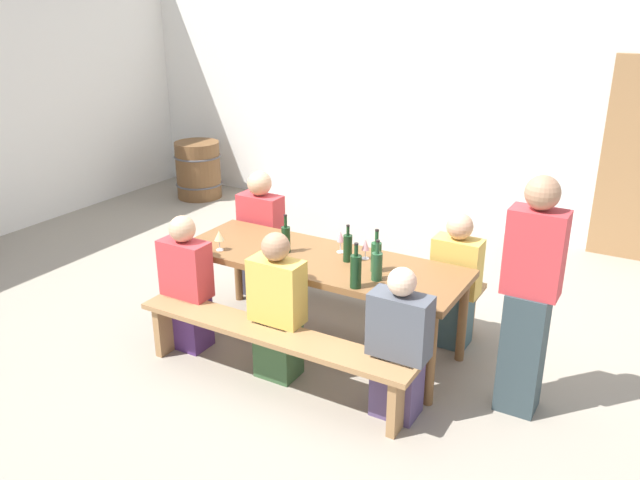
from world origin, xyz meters
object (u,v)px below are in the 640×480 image
at_px(bench_far, 360,273).
at_px(wine_bottle_3, 356,271).
at_px(bench_near, 271,342).
at_px(wine_bottle_2, 286,239).
at_px(wine_bottle_0, 377,265).
at_px(standing_host, 529,301).
at_px(wine_glass_2, 219,236).
at_px(wine_bottle_4, 348,247).
at_px(seated_guest_near_1, 277,310).
at_px(seated_guest_near_2, 399,348).
at_px(wine_glass_1, 366,245).
at_px(wine_bottle_1, 376,256).
at_px(seated_guest_far_0, 261,237).
at_px(seated_guest_near_0, 187,287).
at_px(wine_barrel, 198,170).
at_px(wine_glass_0, 341,238).
at_px(seated_guest_far_1, 455,284).
at_px(tasting_table, 320,267).

xyz_separation_m(bench_far, wine_bottle_3, (0.48, -1.02, 0.52)).
xyz_separation_m(bench_near, wine_bottle_2, (-0.29, 0.67, 0.50)).
bearing_deg(wine_bottle_0, standing_host, 4.34).
distance_m(wine_bottle_3, wine_glass_2, 1.25).
xyz_separation_m(wine_bottle_4, wine_glass_2, (-0.98, -0.31, 0.01)).
bearing_deg(standing_host, seated_guest_near_1, 16.30).
distance_m(wine_bottle_3, seated_guest_near_2, 0.61).
distance_m(bench_far, wine_glass_1, 0.79).
bearing_deg(wine_bottle_1, seated_guest_far_0, 158.74).
bearing_deg(bench_near, seated_guest_near_0, 170.39).
bearing_deg(wine_barrel, wine_bottle_1, -34.00).
bearing_deg(wine_barrel, wine_glass_0, -34.86).
xyz_separation_m(wine_bottle_0, wine_glass_1, (-0.24, 0.31, -0.00)).
bearing_deg(wine_bottle_4, seated_guest_far_1, 34.75).
height_order(wine_bottle_2, wine_barrel, wine_bottle_2).
bearing_deg(wine_glass_2, wine_bottle_4, 17.62).
distance_m(wine_bottle_4, wine_glass_2, 1.03).
bearing_deg(wine_glass_1, seated_guest_near_2, -49.65).
bearing_deg(wine_glass_0, seated_guest_near_0, -143.02).
distance_m(wine_glass_0, seated_guest_near_1, 0.81).
bearing_deg(seated_guest_near_1, wine_bottle_2, 26.13).
bearing_deg(wine_bottle_1, seated_guest_far_1, 51.62).
bearing_deg(wine_bottle_1, wine_bottle_4, 166.85).
bearing_deg(wine_bottle_1, bench_near, -124.82).
distance_m(wine_bottle_1, wine_glass_0, 0.44).
xyz_separation_m(wine_glass_2, wine_barrel, (-2.68, 2.90, -0.48)).
xyz_separation_m(wine_bottle_4, seated_guest_near_0, (-1.10, -0.60, -0.34)).
distance_m(bench_far, seated_guest_near_0, 1.53).
xyz_separation_m(wine_bottle_0, wine_glass_0, (-0.47, 0.33, 0.01)).
height_order(bench_far, standing_host, standing_host).
bearing_deg(wine_bottle_0, seated_guest_near_1, -145.92).
relative_size(bench_near, wine_glass_0, 12.27).
relative_size(tasting_table, wine_bottle_2, 7.31).
distance_m(tasting_table, wine_bottle_2, 0.35).
bearing_deg(wine_bottle_0, seated_guest_near_2, -48.01).
bearing_deg(wine_bottle_1, seated_guest_near_2, -51.23).
distance_m(tasting_table, standing_host, 1.60).
distance_m(wine_glass_1, standing_host, 1.31).
bearing_deg(wine_bottle_0, wine_bottle_2, 171.86).
height_order(seated_guest_near_1, seated_guest_far_0, seated_guest_far_0).
height_order(wine_bottle_0, wine_barrel, wine_bottle_0).
bearing_deg(seated_guest_far_1, wine_glass_2, -64.62).
bearing_deg(bench_near, wine_bottle_3, 37.32).
xyz_separation_m(wine_bottle_3, wine_glass_1, (-0.17, 0.49, -0.02)).
height_order(wine_bottle_3, seated_guest_near_2, wine_bottle_3).
xyz_separation_m(seated_guest_near_0, standing_host, (2.48, 0.48, 0.29)).
height_order(seated_guest_near_0, wine_barrel, seated_guest_near_0).
bearing_deg(tasting_table, wine_glass_1, 28.25).
bearing_deg(seated_guest_near_2, bench_near, 99.39).
height_order(seated_guest_near_2, standing_host, standing_host).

